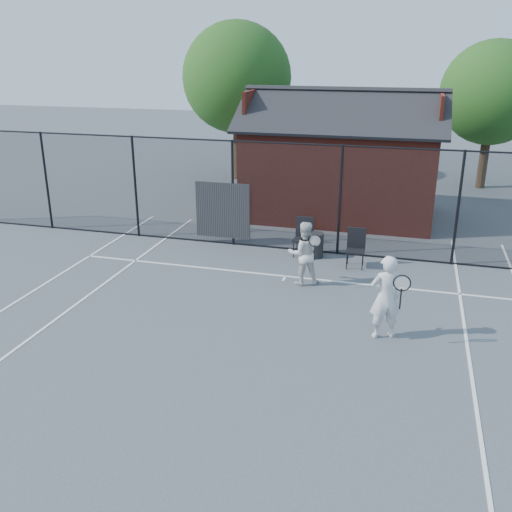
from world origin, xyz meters
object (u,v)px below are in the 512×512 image
(player_front, at_px, (385,297))
(waste_bin, at_px, (315,245))
(player_back, at_px, (304,253))
(chair_left, at_px, (303,238))
(chair_right, at_px, (356,249))
(clubhouse, at_px, (341,168))

(player_front, relative_size, waste_bin, 2.54)
(player_back, relative_size, chair_left, 1.51)
(player_front, height_order, chair_right, player_front)
(clubhouse, relative_size, waste_bin, 9.75)
(player_back, height_order, chair_right, player_back)
(chair_left, bearing_deg, waste_bin, 1.18)
(player_back, bearing_deg, player_front, -47.83)
(clubhouse, height_order, player_front, clubhouse)
(chair_left, relative_size, chair_right, 1.04)
(player_back, xyz_separation_m, waste_bin, (-0.05, 1.92, -0.44))
(player_front, relative_size, player_back, 1.10)
(chair_right, bearing_deg, chair_left, 158.43)
(player_front, xyz_separation_m, waste_bin, (-2.08, 4.16, -0.52))
(player_back, bearing_deg, chair_left, 101.38)
(chair_left, height_order, waste_bin, chair_left)
(clubhouse, distance_m, waste_bin, 4.58)
(clubhouse, xyz_separation_m, chair_right, (1.08, -4.90, -1.11))
(clubhouse, bearing_deg, chair_left, -95.13)
(player_front, bearing_deg, clubhouse, 103.27)
(player_back, bearing_deg, chair_right, 52.70)
(clubhouse, relative_size, chair_right, 6.59)
(chair_right, bearing_deg, waste_bin, 153.41)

